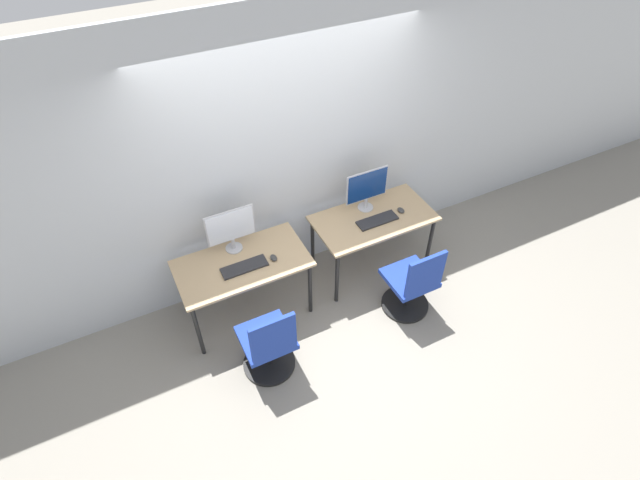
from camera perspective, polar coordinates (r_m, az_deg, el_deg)
ground_plane at (r=5.12m, az=0.66°, el=-7.85°), size 20.00×20.00×0.00m
wall_back at (r=4.68m, az=-3.59°, el=9.72°), size 12.00×0.05×2.80m
desk_left at (r=4.68m, az=-8.83°, el=-3.21°), size 1.22×0.65×0.71m
monitor_left at (r=4.60m, az=-10.16°, el=1.33°), size 0.46×0.16×0.46m
keyboard_left at (r=4.57m, az=-8.64°, el=-3.06°), size 0.42×0.15×0.02m
mouse_left at (r=4.61m, az=-5.33°, el=-2.04°), size 0.06×0.09×0.03m
office_chair_left at (r=4.44m, az=-5.85°, el=-11.96°), size 0.48×0.48×0.88m
desk_right at (r=5.11m, az=6.10°, el=1.96°), size 1.22×0.65×0.71m
monitor_right at (r=5.01m, az=5.38°, el=5.95°), size 0.46×0.16×0.46m
keyboard_right at (r=5.01m, az=6.57°, el=2.24°), size 0.42×0.15×0.02m
mouse_right at (r=5.15m, az=9.24°, el=3.38°), size 0.06×0.09×0.03m
office_chair_right at (r=4.93m, az=10.46°, el=-5.16°), size 0.48×0.48×0.88m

